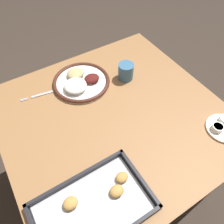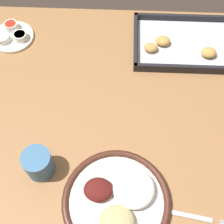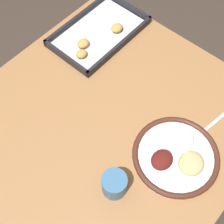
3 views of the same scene
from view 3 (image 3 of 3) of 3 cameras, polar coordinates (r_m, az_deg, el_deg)
ground_plane at (r=1.81m, az=-0.21°, el=-12.41°), size 8.00×8.00×0.00m
dining_table at (r=1.22m, az=-0.30°, el=-3.62°), size 0.99×0.96×0.74m
dinner_plate at (r=1.07m, az=11.70°, el=-7.51°), size 0.29×0.29×0.05m
fork at (r=1.16m, az=17.79°, el=-2.19°), size 0.22×0.05×0.00m
baking_tray at (r=1.35m, az=-2.47°, el=14.16°), size 0.40×0.25×0.04m
drinking_cup at (r=0.98m, az=0.42°, el=-13.07°), size 0.08×0.08×0.09m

